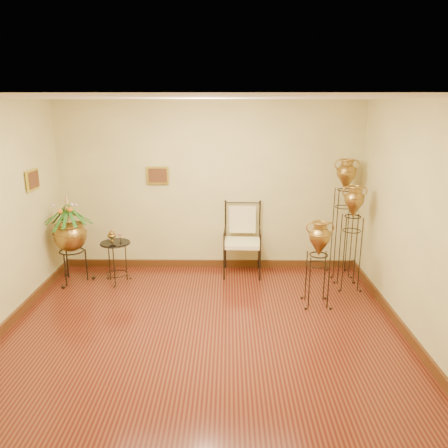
{
  "coord_description": "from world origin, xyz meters",
  "views": [
    {
      "loc": [
        0.31,
        -4.63,
        2.76
      ],
      "look_at": [
        0.25,
        1.3,
        1.1
      ],
      "focal_mm": 35.0,
      "sensor_mm": 36.0,
      "label": 1
    }
  ],
  "objects_px": {
    "planter_urn": "(70,232)",
    "side_table": "(116,261)",
    "amphora_tall": "(343,217)",
    "amphora_mid": "(351,237)",
    "armchair": "(242,240)"
  },
  "relations": [
    {
      "from": "planter_urn",
      "to": "side_table",
      "type": "distance_m",
      "value": 0.85
    },
    {
      "from": "amphora_tall",
      "to": "amphora_mid",
      "type": "height_order",
      "value": "amphora_tall"
    },
    {
      "from": "amphora_mid",
      "to": "amphora_tall",
      "type": "bearing_deg",
      "value": 90.0
    },
    {
      "from": "planter_urn",
      "to": "side_table",
      "type": "relative_size",
      "value": 1.76
    },
    {
      "from": "planter_urn",
      "to": "amphora_mid",
      "type": "bearing_deg",
      "value": -2.64
    },
    {
      "from": "planter_urn",
      "to": "side_table",
      "type": "bearing_deg",
      "value": -1.52
    },
    {
      "from": "amphora_tall",
      "to": "amphora_mid",
      "type": "relative_size",
      "value": 1.2
    },
    {
      "from": "amphora_tall",
      "to": "amphora_mid",
      "type": "xyz_separation_m",
      "value": [
        -0.0,
        -0.53,
        -0.17
      ]
    },
    {
      "from": "armchair",
      "to": "side_table",
      "type": "bearing_deg",
      "value": -168.01
    },
    {
      "from": "amphora_mid",
      "to": "planter_urn",
      "type": "distance_m",
      "value": 4.3
    },
    {
      "from": "amphora_tall",
      "to": "armchair",
      "type": "distance_m",
      "value": 1.66
    },
    {
      "from": "planter_urn",
      "to": "armchair",
      "type": "bearing_deg",
      "value": 6.96
    },
    {
      "from": "armchair",
      "to": "side_table",
      "type": "xyz_separation_m",
      "value": [
        -1.99,
        -0.35,
        -0.25
      ]
    },
    {
      "from": "planter_urn",
      "to": "armchair",
      "type": "distance_m",
      "value": 2.72
    },
    {
      "from": "amphora_mid",
      "to": "side_table",
      "type": "height_order",
      "value": "amphora_mid"
    }
  ]
}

